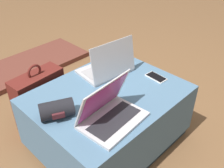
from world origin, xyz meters
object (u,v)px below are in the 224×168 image
Objects in this scene: laptop_near at (110,113)px; wrist_brace at (57,109)px; backpack at (39,100)px; cell_phone at (156,77)px; laptop_far at (107,67)px.

wrist_brace is at bearing 124.83° from laptop_near.
backpack is 2.39× the size of wrist_brace.
laptop_far is at bearing -51.44° from cell_phone.
laptop_far is 0.32m from cell_phone.
backpack reaches higher than cell_phone.
wrist_brace is at bearing 69.45° from backpack.
cell_phone is at bearing 128.58° from backpack.
laptop_far is at bearing 42.49° from laptop_near.
laptop_far is 0.50m from wrist_brace.
wrist_brace is at bearing 20.31° from laptop_far.
wrist_brace reaches higher than backpack.
laptop_near is 1.75× the size of wrist_brace.
laptop_near is 0.50m from cell_phone.
laptop_far is at bearing 13.62° from wrist_brace.
backpack is at bearing 89.51° from laptop_near.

